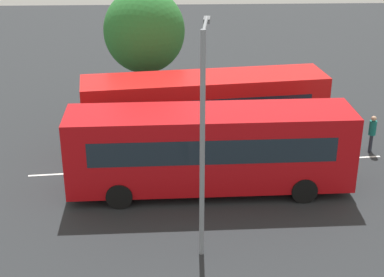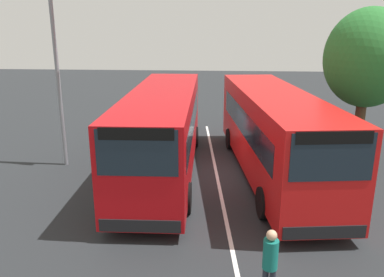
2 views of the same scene
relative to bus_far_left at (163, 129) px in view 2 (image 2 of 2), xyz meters
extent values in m
plane|color=#232628|center=(0.13, 2.15, -1.81)|extent=(72.65, 72.65, 0.00)
cube|color=#B70C11|center=(-0.03, 0.00, 0.01)|extent=(10.87, 2.67, 2.96)
cube|color=#19232D|center=(5.33, 0.13, 0.81)|extent=(0.17, 2.11, 1.24)
cube|color=#19232D|center=(-0.06, 1.17, 0.36)|extent=(9.08, 0.30, 0.95)
cube|color=#19232D|center=(0.00, -1.17, 0.36)|extent=(9.08, 0.30, 0.95)
cube|color=black|center=(5.35, 0.13, 1.31)|extent=(0.15, 1.92, 0.32)
cube|color=black|center=(5.36, 0.13, -1.25)|extent=(0.15, 2.21, 0.36)
cylinder|color=black|center=(3.40, 1.22, -1.32)|extent=(0.99, 0.30, 0.98)
cylinder|color=black|center=(3.46, -1.05, -1.32)|extent=(0.99, 0.30, 0.98)
cylinder|color=black|center=(-3.52, 1.05, -1.32)|extent=(0.99, 0.30, 0.98)
cylinder|color=black|center=(-3.46, -1.23, -1.32)|extent=(0.99, 0.30, 0.98)
cube|color=red|center=(0.00, 4.30, 0.01)|extent=(11.02, 3.73, 2.96)
cube|color=#19232D|center=(5.32, 4.97, 0.81)|extent=(0.38, 2.11, 1.24)
cube|color=#19232D|center=(-0.15, 5.46, 0.36)|extent=(9.02, 1.21, 0.95)
cube|color=#19232D|center=(0.15, 3.14, 0.36)|extent=(9.02, 1.21, 0.95)
cube|color=black|center=(5.34, 4.97, 1.31)|extent=(0.34, 1.92, 0.32)
cube|color=black|center=(5.35, 4.97, -1.25)|extent=(0.37, 2.20, 0.36)
cylinder|color=black|center=(3.29, 5.86, -1.32)|extent=(1.01, 0.40, 0.98)
cylinder|color=black|center=(3.57, 3.60, -1.32)|extent=(1.01, 0.40, 0.98)
cylinder|color=black|center=(-3.57, 5.00, -1.32)|extent=(1.01, 0.40, 0.98)
cylinder|color=black|center=(-3.29, 2.74, -1.32)|extent=(1.01, 0.40, 0.98)
cylinder|color=#146B60|center=(7.40, 3.31, -0.65)|extent=(0.44, 0.44, 0.66)
sphere|color=tan|center=(7.40, 3.31, -0.21)|extent=(0.23, 0.23, 0.23)
cylinder|color=gray|center=(-0.57, -4.28, 1.88)|extent=(0.16, 0.16, 7.38)
cylinder|color=#4C3823|center=(-2.77, 8.49, -0.38)|extent=(0.44, 0.44, 2.86)
ellipsoid|color=#28702D|center=(-2.77, 8.49, 2.56)|extent=(4.03, 3.62, 4.23)
cube|color=silver|center=(0.13, 2.15, -1.81)|extent=(15.16, 1.43, 0.01)
camera|label=1|loc=(-1.48, -20.20, 9.26)|focal=54.69mm
camera|label=2|loc=(14.46, 2.18, 3.91)|focal=36.00mm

